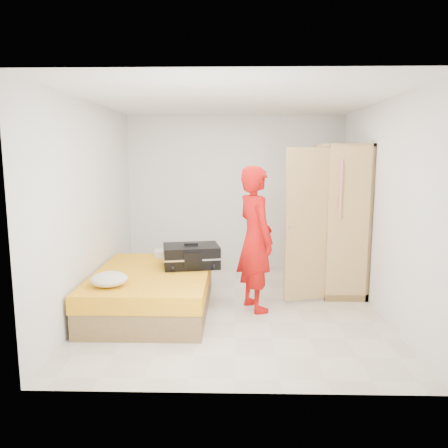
{
  "coord_description": "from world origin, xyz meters",
  "views": [
    {
      "loc": [
        -0.01,
        -5.36,
        1.96
      ],
      "look_at": [
        -0.16,
        0.65,
        1.0
      ],
      "focal_mm": 35.0,
      "sensor_mm": 36.0,
      "label": 1
    }
  ],
  "objects_px": {
    "suitcase": "(191,256)",
    "bed": "(152,291)",
    "wardrobe": "(336,222)",
    "person": "(255,239)",
    "round_cushion": "(109,279)"
  },
  "relations": [
    {
      "from": "bed",
      "to": "person",
      "type": "xyz_separation_m",
      "value": [
        1.3,
        0.08,
        0.66
      ]
    },
    {
      "from": "bed",
      "to": "wardrobe",
      "type": "relative_size",
      "value": 0.96
    },
    {
      "from": "wardrobe",
      "to": "person",
      "type": "xyz_separation_m",
      "value": [
        -1.2,
        -0.82,
        -0.09
      ]
    },
    {
      "from": "bed",
      "to": "person",
      "type": "relative_size",
      "value": 1.11
    },
    {
      "from": "person",
      "to": "wardrobe",
      "type": "bearing_deg",
      "value": -79.79
    },
    {
      "from": "wardrobe",
      "to": "suitcase",
      "type": "bearing_deg",
      "value": -162.8
    },
    {
      "from": "person",
      "to": "suitcase",
      "type": "bearing_deg",
      "value": 52.66
    },
    {
      "from": "suitcase",
      "to": "person",
      "type": "bearing_deg",
      "value": -24.0
    },
    {
      "from": "person",
      "to": "round_cushion",
      "type": "height_order",
      "value": "person"
    },
    {
      "from": "round_cushion",
      "to": "suitcase",
      "type": "bearing_deg",
      "value": 46.54
    },
    {
      "from": "suitcase",
      "to": "bed",
      "type": "bearing_deg",
      "value": -161.21
    },
    {
      "from": "bed",
      "to": "suitcase",
      "type": "relative_size",
      "value": 2.46
    },
    {
      "from": "suitcase",
      "to": "round_cushion",
      "type": "xyz_separation_m",
      "value": [
        -0.84,
        -0.88,
        -0.06
      ]
    },
    {
      "from": "bed",
      "to": "person",
      "type": "bearing_deg",
      "value": 3.37
    },
    {
      "from": "wardrobe",
      "to": "suitcase",
      "type": "relative_size",
      "value": 2.56
    }
  ]
}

